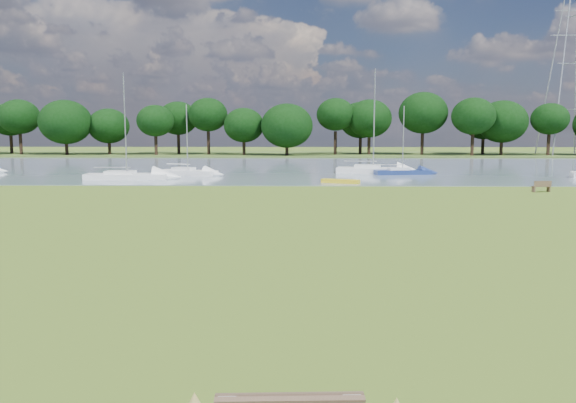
{
  "coord_description": "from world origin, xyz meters",
  "views": [
    {
      "loc": [
        0.13,
        -20.76,
        4.45
      ],
      "look_at": [
        -0.28,
        -2.0,
        1.98
      ],
      "focal_mm": 35.0,
      "sensor_mm": 36.0,
      "label": 1
    }
  ],
  "objects_px": {
    "sailboat_6": "(402,170)",
    "sailboat_5": "(126,174)",
    "kayak": "(340,181)",
    "pylon": "(572,34)",
    "sailboat_2": "(187,171)",
    "riverbank_bench": "(542,186)",
    "sailboat_4": "(372,168)"
  },
  "relations": [
    {
      "from": "sailboat_6",
      "to": "sailboat_5",
      "type": "bearing_deg",
      "value": -175.71
    },
    {
      "from": "kayak",
      "to": "pylon",
      "type": "bearing_deg",
      "value": 71.06
    },
    {
      "from": "sailboat_2",
      "to": "sailboat_6",
      "type": "bearing_deg",
      "value": 22.06
    },
    {
      "from": "sailboat_2",
      "to": "sailboat_5",
      "type": "relative_size",
      "value": 0.72
    },
    {
      "from": "riverbank_bench",
      "to": "sailboat_5",
      "type": "distance_m",
      "value": 33.08
    },
    {
      "from": "sailboat_2",
      "to": "sailboat_6",
      "type": "xyz_separation_m",
      "value": [
        20.2,
        1.19,
        -0.03
      ]
    },
    {
      "from": "kayak",
      "to": "pylon",
      "type": "distance_m",
      "value": 63.12
    },
    {
      "from": "sailboat_2",
      "to": "sailboat_4",
      "type": "bearing_deg",
      "value": 27.23
    },
    {
      "from": "pylon",
      "to": "sailboat_4",
      "type": "relative_size",
      "value": 3.03
    },
    {
      "from": "pylon",
      "to": "kayak",
      "type": "bearing_deg",
      "value": -130.25
    },
    {
      "from": "sailboat_6",
      "to": "riverbank_bench",
      "type": "bearing_deg",
      "value": -70.82
    },
    {
      "from": "pylon",
      "to": "sailboat_6",
      "type": "height_order",
      "value": "pylon"
    },
    {
      "from": "kayak",
      "to": "sailboat_4",
      "type": "xyz_separation_m",
      "value": [
        3.81,
        9.97,
        0.35
      ]
    },
    {
      "from": "riverbank_bench",
      "to": "kayak",
      "type": "relative_size",
      "value": 0.43
    },
    {
      "from": "sailboat_5",
      "to": "sailboat_6",
      "type": "bearing_deg",
      "value": 9.68
    },
    {
      "from": "kayak",
      "to": "sailboat_6",
      "type": "xyz_separation_m",
      "value": [
        6.41,
        8.52,
        0.23
      ]
    },
    {
      "from": "riverbank_bench",
      "to": "kayak",
      "type": "xyz_separation_m",
      "value": [
        -13.58,
        5.6,
        -0.19
      ]
    },
    {
      "from": "riverbank_bench",
      "to": "pylon",
      "type": "height_order",
      "value": "pylon"
    },
    {
      "from": "pylon",
      "to": "sailboat_4",
      "type": "bearing_deg",
      "value": -134.29
    },
    {
      "from": "pylon",
      "to": "sailboat_2",
      "type": "height_order",
      "value": "pylon"
    },
    {
      "from": "riverbank_bench",
      "to": "kayak",
      "type": "height_order",
      "value": "riverbank_bench"
    },
    {
      "from": "sailboat_4",
      "to": "sailboat_6",
      "type": "distance_m",
      "value": 2.98
    },
    {
      "from": "kayak",
      "to": "sailboat_2",
      "type": "height_order",
      "value": "sailboat_2"
    },
    {
      "from": "riverbank_bench",
      "to": "pylon",
      "type": "relative_size",
      "value": 0.04
    },
    {
      "from": "riverbank_bench",
      "to": "sailboat_2",
      "type": "bearing_deg",
      "value": 146.44
    },
    {
      "from": "pylon",
      "to": "sailboat_5",
      "type": "bearing_deg",
      "value": -143.24
    },
    {
      "from": "pylon",
      "to": "sailboat_2",
      "type": "relative_size",
      "value": 4.66
    },
    {
      "from": "sailboat_4",
      "to": "sailboat_6",
      "type": "bearing_deg",
      "value": -17.46
    },
    {
      "from": "kayak",
      "to": "sailboat_6",
      "type": "distance_m",
      "value": 10.66
    },
    {
      "from": "sailboat_6",
      "to": "pylon",
      "type": "bearing_deg",
      "value": 41.26
    },
    {
      "from": "riverbank_bench",
      "to": "sailboat_6",
      "type": "xyz_separation_m",
      "value": [
        -7.18,
        14.11,
        0.04
      ]
    },
    {
      "from": "sailboat_4",
      "to": "sailboat_6",
      "type": "xyz_separation_m",
      "value": [
        2.6,
        -1.45,
        -0.11
      ]
    }
  ]
}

